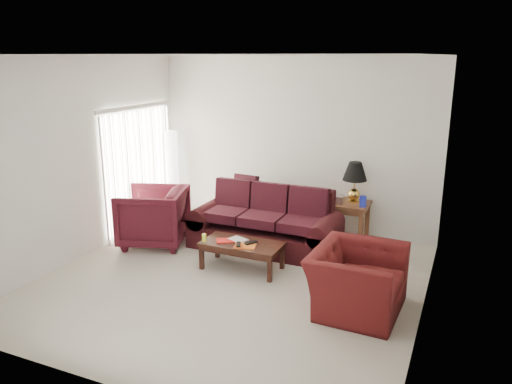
% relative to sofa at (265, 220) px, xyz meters
% --- Properties ---
extents(floor, '(5.00, 5.00, 0.00)m').
position_rel_sofa_xyz_m(floor, '(0.03, -1.27, -0.48)').
color(floor, beige).
rests_on(floor, ground).
extents(blinds, '(0.10, 2.00, 2.16)m').
position_rel_sofa_xyz_m(blinds, '(-2.39, 0.03, 0.60)').
color(blinds, silver).
rests_on(blinds, ground).
extents(sofa, '(2.37, 1.05, 0.96)m').
position_rel_sofa_xyz_m(sofa, '(0.00, 0.00, 0.00)').
color(sofa, black).
rests_on(sofa, ground).
extents(throw_pillow, '(0.47, 0.27, 0.46)m').
position_rel_sofa_xyz_m(throw_pillow, '(-0.70, 0.79, 0.27)').
color(throw_pillow, black).
rests_on(throw_pillow, sofa).
extents(end_table, '(0.63, 0.63, 0.67)m').
position_rel_sofa_xyz_m(end_table, '(1.15, 0.87, -0.15)').
color(end_table, '#5D2620').
rests_on(end_table, ground).
extents(table_lamp, '(0.51, 0.51, 0.67)m').
position_rel_sofa_xyz_m(table_lamp, '(1.19, 0.94, 0.52)').
color(table_lamp, gold).
rests_on(table_lamp, end_table).
extents(clock, '(0.13, 0.07, 0.13)m').
position_rel_sofa_xyz_m(clock, '(1.00, 0.71, 0.25)').
color(clock, silver).
rests_on(clock, end_table).
extents(blue_canister, '(0.14, 0.14, 0.17)m').
position_rel_sofa_xyz_m(blue_canister, '(1.38, 0.73, 0.27)').
color(blue_canister, '#1824A1').
rests_on(blue_canister, end_table).
extents(picture_frame, '(0.17, 0.19, 0.06)m').
position_rel_sofa_xyz_m(picture_frame, '(1.00, 1.04, 0.27)').
color(picture_frame, white).
rests_on(picture_frame, end_table).
extents(floor_lamp, '(0.32, 0.32, 1.67)m').
position_rel_sofa_xyz_m(floor_lamp, '(-2.25, 0.85, 0.36)').
color(floor_lamp, white).
rests_on(floor_lamp, ground).
extents(armchair_left, '(1.30, 1.28, 0.94)m').
position_rel_sofa_xyz_m(armchair_left, '(-1.74, -0.54, -0.01)').
color(armchair_left, '#3D0E17').
rests_on(armchair_left, ground).
extents(armchair_right, '(1.07, 1.22, 0.76)m').
position_rel_sofa_xyz_m(armchair_right, '(1.78, -1.39, -0.10)').
color(armchair_right, '#481011').
rests_on(armchair_right, ground).
extents(coffee_table, '(1.19, 0.64, 0.40)m').
position_rel_sofa_xyz_m(coffee_table, '(0.01, -0.86, -0.28)').
color(coffee_table, black).
rests_on(coffee_table, ground).
extents(magazine_red, '(0.32, 0.30, 0.01)m').
position_rel_sofa_xyz_m(magazine_red, '(-0.24, -0.90, -0.07)').
color(magazine_red, '#AE1411').
rests_on(magazine_red, coffee_table).
extents(magazine_white, '(0.32, 0.28, 0.02)m').
position_rel_sofa_xyz_m(magazine_white, '(-0.09, -0.79, -0.07)').
color(magazine_white, silver).
rests_on(magazine_white, coffee_table).
extents(magazine_orange, '(0.33, 0.28, 0.02)m').
position_rel_sofa_xyz_m(magazine_orange, '(0.11, -0.98, -0.07)').
color(magazine_orange, '#D55B19').
rests_on(magazine_orange, coffee_table).
extents(remote_a, '(0.12, 0.19, 0.02)m').
position_rel_sofa_xyz_m(remote_a, '(0.02, -1.01, -0.05)').
color(remote_a, black).
rests_on(remote_a, coffee_table).
extents(remote_b, '(0.15, 0.19, 0.02)m').
position_rel_sofa_xyz_m(remote_b, '(0.16, -0.88, -0.05)').
color(remote_b, black).
rests_on(remote_b, coffee_table).
extents(yellow_glass, '(0.07, 0.07, 0.11)m').
position_rel_sofa_xyz_m(yellow_glass, '(-0.51, -1.04, -0.02)').
color(yellow_glass, '#FDFF38').
rests_on(yellow_glass, coffee_table).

